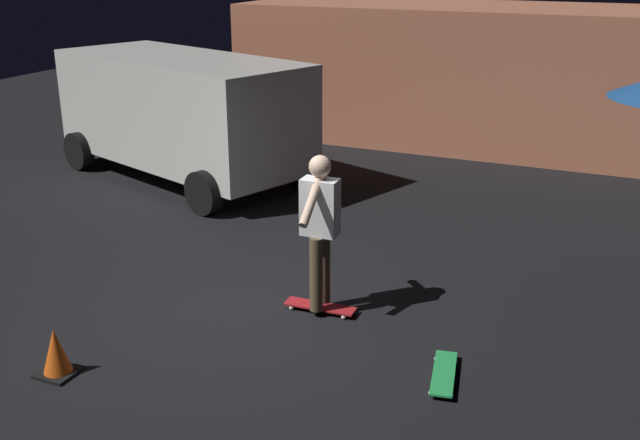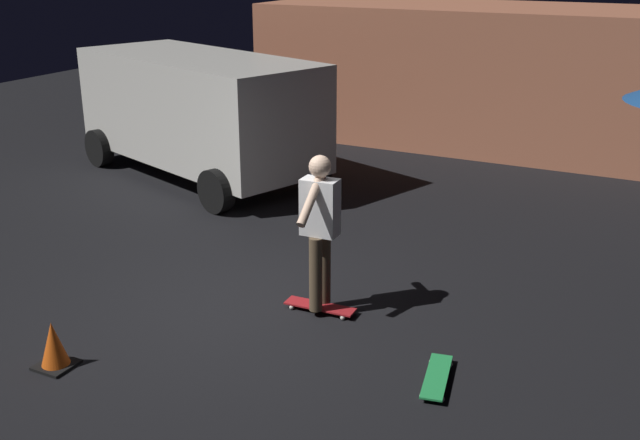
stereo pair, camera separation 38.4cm
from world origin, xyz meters
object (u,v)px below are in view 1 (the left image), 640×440
Objects in this scene: traffic_cone at (56,354)px; parked_van at (182,110)px; skateboard_ridden at (320,307)px; skater at (320,221)px; skateboard_spare at (444,374)px.

parked_van is at bearing 113.03° from traffic_cone.
parked_van is 5.69m from skateboard_ridden.
skateboard_ridden is 0.47× the size of skater.
traffic_cone is at bearing -128.17° from skateboard_ridden.
skateboard_ridden is at bearing 153.75° from skateboard_spare.
traffic_cone reaches higher than skateboard_ridden.
skateboard_ridden is at bearing 51.83° from traffic_cone.
skateboard_ridden is (4.17, -3.71, -1.11)m from parked_van.
parked_van is 6.18× the size of skateboard_spare.
skateboard_spare is at bearing -37.96° from parked_van.
skater is at bearing -90.00° from skateboard_ridden.
parked_van is 5.58m from skater.
parked_van is at bearing 138.36° from skater.
traffic_cone is (-1.68, -2.14, -0.83)m from skater.
skateboard_spare is at bearing -26.25° from skateboard_ridden.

